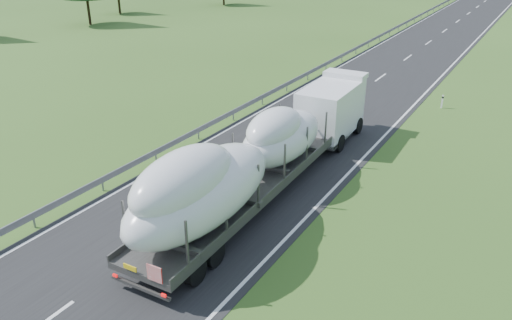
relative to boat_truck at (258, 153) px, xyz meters
The scene contains 2 objects.
road_surface 88.73m from the boat_truck, 91.13° to the left, with size 10.00×400.00×0.02m, color black.
boat_truck is the anchor object (origin of this frame).
Camera 1 is at (12.56, -7.14, 11.81)m, focal length 35.00 mm.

